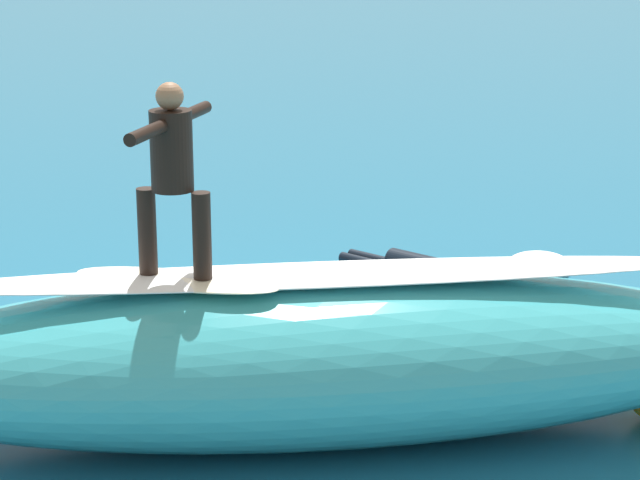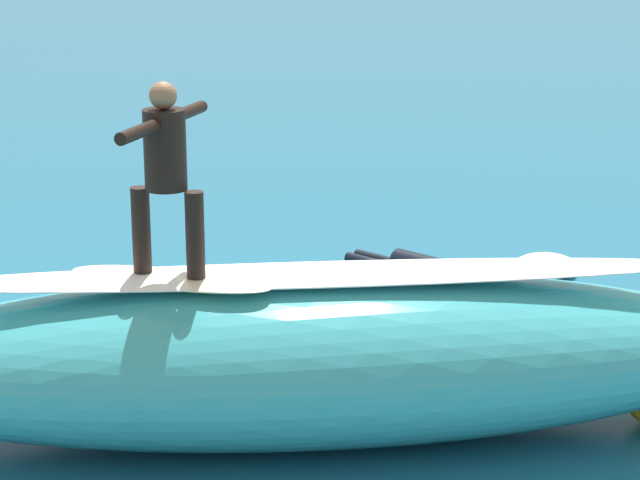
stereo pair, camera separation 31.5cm
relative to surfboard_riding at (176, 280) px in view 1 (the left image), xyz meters
The scene contains 9 objects.
ground_plane 2.63m from the surfboard_riding, 104.22° to the right, with size 120.00×120.00×0.00m, color #196084.
wave_crest 1.42m from the surfboard_riding, behind, with size 8.08×2.10×1.46m, color teal.
wave_foam_lip 1.19m from the surfboard_riding, behind, with size 6.87×0.73×0.08m, color white.
surfboard_riding is the anchor object (origin of this frame).
surfer_riding 0.99m from the surfboard_riding, 97.13° to the right, with size 0.70×1.47×1.64m.
surfboard_paddling 5.26m from the surfboard_riding, 124.93° to the right, with size 2.42×0.56×0.09m, color yellow.
surfer_paddling 5.24m from the surfboard_riding, 123.42° to the right, with size 1.39×1.44×0.32m.
foam_patch_near 5.27m from the surfboard_riding, 125.63° to the right, with size 0.97×0.65×0.13m, color white.
foam_patch_mid 6.61m from the surfboard_riding, 134.52° to the right, with size 1.06×0.80×0.17m, color white.
Camera 1 is at (0.36, 11.99, 4.67)m, focal length 68.54 mm.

